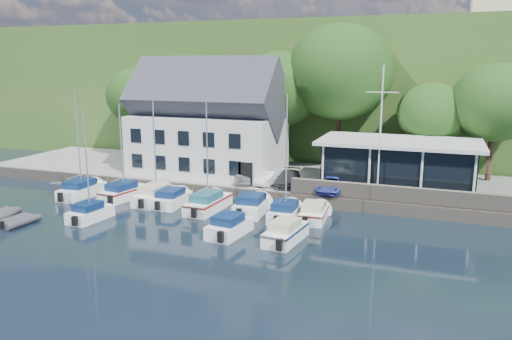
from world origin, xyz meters
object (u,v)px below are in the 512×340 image
object	(u,v)px
boat_r1_5	(252,204)
club_pavilion	(398,164)
car_silver	(243,176)
harbor_building	(208,127)
car_dgrey	(287,178)
boat_r2_4	(286,230)
boat_r2_3	(229,224)
boat_r1_1	(121,146)
boat_r1_3	(172,197)
dinghy_0	(3,213)
dinghy_1	(17,220)
boat_r1_4	(207,152)
boat_r1_2	(155,146)
flagpole	(380,132)
boat_r1_0	(78,142)
boat_r2_1	(87,164)
car_white	(269,178)
car_blue	(332,184)
boat_r1_6	(286,161)
boat_r1_7	(314,211)

from	to	relation	value
boat_r1_5	club_pavilion	bearing A→B (deg)	34.40
car_silver	harbor_building	bearing A→B (deg)	125.80
car_dgrey	boat_r2_4	distance (m)	11.34
boat_r1_5	boat_r2_3	xyz separation A→B (m)	(0.38, -5.23, -0.02)
boat_r1_1	boat_r2_3	world-z (taller)	boat_r1_1
boat_r1_3	dinghy_0	size ratio (longest dim) A/B	1.95
boat_r1_5	dinghy_1	bearing A→B (deg)	-154.72
harbor_building	boat_r1_4	size ratio (longest dim) A/B	1.54
boat_r1_2	boat_r1_3	bearing A→B (deg)	-8.44
boat_r2_3	dinghy_1	distance (m)	15.55
boat_r1_5	boat_r2_4	world-z (taller)	boat_r1_5
car_dgrey	flagpole	distance (m)	9.00
boat_r2_4	boat_r1_5	bearing A→B (deg)	136.89
boat_r1_0	harbor_building	bearing A→B (deg)	48.24
boat_r1_1	boat_r2_3	size ratio (longest dim) A/B	1.73
boat_r1_2	dinghy_1	size ratio (longest dim) A/B	3.17
boat_r1_1	boat_r2_1	distance (m)	6.08
boat_r1_3	car_white	bearing A→B (deg)	39.77
harbor_building	dinghy_0	xyz separation A→B (m)	(-9.36, -16.24, -5.01)
boat_r1_3	car_blue	bearing A→B (deg)	21.10
car_blue	dinghy_1	xyz separation A→B (m)	(-20.01, -13.50, -1.32)
flagpole	boat_r1_1	size ratio (longest dim) A/B	1.12
boat_r1_4	boat_r2_3	xyz separation A→B (m)	(3.89, -4.81, -3.94)
car_white	boat_r1_1	xyz separation A→B (m)	(-11.37, -5.36, 2.99)
boat_r1_2	boat_r1_6	size ratio (longest dim) A/B	1.08
boat_r1_2	boat_r2_1	xyz separation A→B (m)	(-2.04, -5.94, -0.50)
harbor_building	flagpole	size ratio (longest dim) A/B	1.40
car_silver	car_dgrey	bearing A→B (deg)	-14.33
dinghy_0	dinghy_1	xyz separation A→B (m)	(2.40, -1.05, 0.01)
car_white	dinghy_1	distance (m)	20.17
car_dgrey	boat_r1_6	distance (m)	7.20
boat_r2_1	boat_r2_4	distance (m)	15.33
boat_r1_7	flagpole	bearing A→B (deg)	47.16
boat_r2_4	boat_r1_0	bearing A→B (deg)	173.71
car_dgrey	flagpole	xyz separation A→B (m)	(7.75, -0.84, 4.50)
club_pavilion	car_blue	xyz separation A→B (m)	(-4.95, -3.29, -1.38)
boat_r1_2	boat_r2_4	size ratio (longest dim) A/B	1.65
boat_r1_4	boat_r1_5	bearing A→B (deg)	9.72
boat_r1_4	boat_r2_1	world-z (taller)	boat_r1_4
boat_r1_0	dinghy_0	xyz separation A→B (m)	(-1.59, -6.98, -4.45)
boat_r1_0	boat_r1_3	xyz separation A→B (m)	(8.72, 0.35, -4.07)
flagpole	boat_r1_2	world-z (taller)	flagpole
harbor_building	boat_r2_3	world-z (taller)	harbor_building
car_white	boat_r1_2	size ratio (longest dim) A/B	0.37
car_silver	boat_r2_3	distance (m)	11.12
harbor_building	boat_r1_2	distance (m)	8.60
car_blue	boat_r1_2	xyz separation A→B (m)	(-13.76, -4.76, 3.11)
car_dgrey	boat_r1_4	distance (m)	8.32
boat_r1_1	boat_r1_0	bearing A→B (deg)	-160.11
boat_r2_3	boat_r1_0	bearing A→B (deg)	170.70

